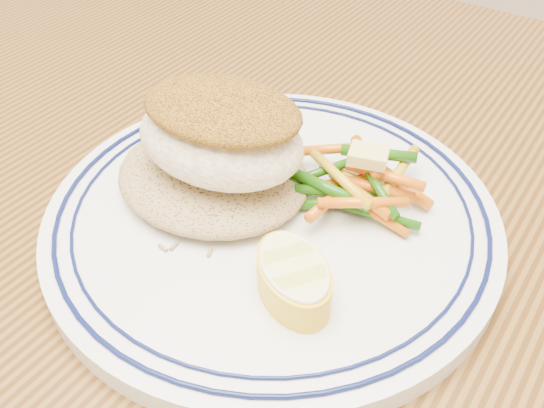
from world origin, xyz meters
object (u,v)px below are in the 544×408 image
at_px(dining_table, 237,329).
at_px(vegetable_pile, 358,183).
at_px(lemon_wedge, 294,277).
at_px(plate, 272,216).
at_px(rice_pilaf, 213,172).
at_px(fish_fillet, 221,132).

bearing_deg(dining_table, vegetable_pile, 47.90).
bearing_deg(lemon_wedge, vegetable_pile, 96.02).
distance_m(plate, rice_pilaf, 0.05).
bearing_deg(plate, fish_fillet, -177.25).
bearing_deg(plate, vegetable_pile, 45.73).
relative_size(fish_fillet, vegetable_pile, 1.14).
distance_m(dining_table, vegetable_pile, 0.15).
bearing_deg(dining_table, lemon_wedge, -23.81).
bearing_deg(plate, dining_table, -127.66).
bearing_deg(vegetable_pile, rice_pilaf, -153.06).
xyz_separation_m(rice_pilaf, fish_fillet, (0.01, 0.00, 0.03)).
height_order(vegetable_pile, lemon_wedge, vegetable_pile).
distance_m(dining_table, rice_pilaf, 0.13).
distance_m(vegetable_pile, lemon_wedge, 0.09).
bearing_deg(rice_pilaf, fish_fillet, 5.76).
bearing_deg(fish_fillet, dining_table, -44.76).
bearing_deg(plate, rice_pilaf, -176.70).
relative_size(dining_table, fish_fillet, 12.72).
relative_size(plate, vegetable_pile, 2.82).
relative_size(dining_table, lemon_wedge, 19.77).
xyz_separation_m(dining_table, lemon_wedge, (0.07, -0.03, 0.12)).
xyz_separation_m(dining_table, plate, (0.02, 0.02, 0.11)).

